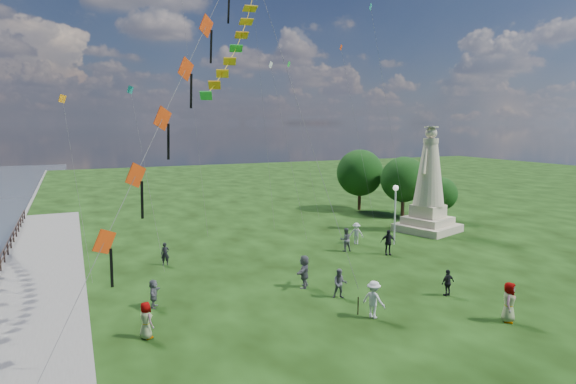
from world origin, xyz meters
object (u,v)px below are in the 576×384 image
person_4 (509,302)px  person_8 (356,233)px  person_9 (388,242)px  person_11 (304,271)px  statue (429,192)px  person_7 (345,240)px  person_3 (448,283)px  person_6 (165,254)px  person_1 (340,284)px  person_5 (154,293)px  lamppost (395,202)px  person_2 (374,299)px  person_10 (146,320)px

person_4 → person_8: (1.43, 15.54, -0.12)m
person_9 → person_11: size_ratio=0.96×
statue → person_7: statue is taller
person_3 → person_6: bearing=-47.0°
person_1 → person_3: 5.89m
person_5 → person_7: (14.50, 5.35, 0.14)m
lamppost → person_4: lamppost is taller
person_5 → person_11: 8.31m
statue → person_8: bearing=170.5°
person_2 → person_10: size_ratio=1.11×
person_3 → person_4: size_ratio=0.76×
person_1 → person_6: 12.44m
lamppost → person_2: (-9.57, -11.24, -2.42)m
lamppost → person_6: bearing=174.4°
statue → person_9: statue is taller
person_4 → person_11: bearing=93.9°
person_8 → person_6: bearing=-144.7°
person_2 → person_11: person_11 is taller
person_9 → person_1: bearing=-118.4°
lamppost → person_10: (-19.86, -9.06, -2.51)m
lamppost → person_8: (-2.62, 1.29, -2.49)m
person_2 → person_8: 14.32m
statue → person_3: 16.35m
statue → lamppost: bearing=-173.2°
person_2 → person_4: size_ratio=0.95×
lamppost → person_4: bearing=-105.9°
statue → person_7: (-9.89, -2.74, -2.54)m
person_6 → person_5: bearing=-94.6°
person_10 → person_5: bearing=-40.3°
person_6 → person_1: bearing=-43.6°
statue → person_4: (-9.46, -16.80, -2.45)m
lamppost → person_3: size_ratio=3.14×
statue → person_11: (-16.09, -8.52, -2.47)m
person_11 → person_2: bearing=49.5°
person_5 → person_11: size_ratio=0.78×
statue → person_2: 20.50m
statue → person_11: bearing=-170.5°
person_6 → person_7: size_ratio=0.87×
statue → person_11: 18.37m
person_1 → person_3: bearing=3.3°
person_1 → person_2: (0.14, -2.93, 0.10)m
person_5 → person_9: 17.09m
person_10 → statue: bearing=-91.7°
person_4 → person_2: bearing=116.5°
person_2 → person_7: bearing=-50.1°
person_2 → person_8: size_ratio=1.09×
person_6 → person_8: 14.51m
lamppost → person_11: bearing=-150.8°
person_7 → person_10: (-15.37, -8.86, -0.05)m
person_1 → person_9: size_ratio=0.89×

